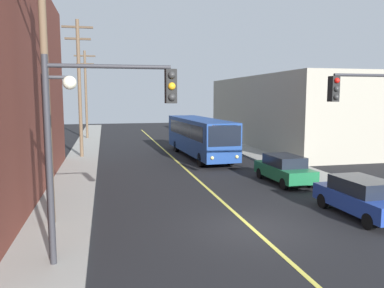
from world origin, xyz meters
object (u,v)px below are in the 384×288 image
(traffic_signal_right_corner, at_px, (376,114))
(street_lamp_left, at_px, (55,140))
(fire_hydrant, at_px, (355,185))
(utility_pole_near, at_px, (45,73))
(city_bus, at_px, (199,135))
(utility_pole_mid, at_px, (79,83))
(traffic_signal_left_corner, at_px, (104,121))
(parked_car_green, at_px, (284,169))
(utility_pole_far, at_px, (86,90))
(parked_car_blue, at_px, (361,197))

(traffic_signal_right_corner, height_order, street_lamp_left, traffic_signal_right_corner)
(fire_hydrant, bearing_deg, utility_pole_near, -174.24)
(city_bus, distance_m, utility_pole_mid, 10.53)
(traffic_signal_left_corner, height_order, traffic_signal_right_corner, same)
(parked_car_green, xyz_separation_m, traffic_signal_left_corner, (-10.12, -8.87, 3.46))
(parked_car_green, xyz_separation_m, fire_hydrant, (2.14, -3.51, -0.26))
(parked_car_green, distance_m, utility_pole_mid, 17.74)
(city_bus, relative_size, utility_pole_mid, 1.13)
(traffic_signal_left_corner, height_order, fire_hydrant, traffic_signal_left_corner)
(parked_car_green, bearing_deg, traffic_signal_left_corner, -138.76)
(street_lamp_left, bearing_deg, utility_pole_near, 100.84)
(utility_pole_far, height_order, fire_hydrant, utility_pole_far)
(parked_car_blue, height_order, utility_pole_mid, utility_pole_mid)
(utility_pole_mid, height_order, fire_hydrant, utility_pole_mid)
(traffic_signal_right_corner, bearing_deg, utility_pole_near, 172.89)
(city_bus, height_order, parked_car_blue, city_bus)
(city_bus, height_order, utility_pole_near, utility_pole_near)
(fire_hydrant, bearing_deg, city_bus, 108.49)
(parked_car_blue, relative_size, utility_pole_mid, 0.41)
(utility_pole_far, distance_m, traffic_signal_right_corner, 35.63)
(street_lamp_left, bearing_deg, parked_car_blue, 9.11)
(city_bus, distance_m, parked_car_green, 10.73)
(traffic_signal_right_corner, distance_m, street_lamp_left, 12.39)
(utility_pole_far, bearing_deg, street_lamp_left, -88.95)
(parked_car_green, bearing_deg, utility_pole_far, 114.59)
(traffic_signal_left_corner, bearing_deg, utility_pole_far, 93.32)
(utility_pole_near, bearing_deg, parked_car_blue, -7.11)
(utility_pole_far, relative_size, traffic_signal_left_corner, 1.69)
(traffic_signal_left_corner, distance_m, traffic_signal_right_corner, 11.06)
(traffic_signal_left_corner, relative_size, street_lamp_left, 1.09)
(utility_pole_mid, bearing_deg, parked_car_green, -44.88)
(city_bus, bearing_deg, street_lamp_left, -115.64)
(parked_car_blue, distance_m, parked_car_green, 6.52)
(parked_car_blue, bearing_deg, parked_car_green, 92.53)
(street_lamp_left, distance_m, fire_hydrant, 14.87)
(traffic_signal_right_corner, bearing_deg, parked_car_green, 96.10)
(utility_pole_near, relative_size, traffic_signal_right_corner, 1.74)
(utility_pole_mid, height_order, traffic_signal_left_corner, utility_pole_mid)
(city_bus, xyz_separation_m, utility_pole_near, (-9.69, -15.35, 4.06))
(parked_car_blue, height_order, traffic_signal_left_corner, traffic_signal_left_corner)
(city_bus, distance_m, traffic_signal_left_corner, 20.86)
(utility_pole_near, distance_m, traffic_signal_left_corner, 4.70)
(utility_pole_mid, distance_m, traffic_signal_right_corner, 22.53)
(utility_pole_near, distance_m, utility_pole_far, 31.58)
(parked_car_green, relative_size, utility_pole_far, 0.44)
(utility_pole_mid, bearing_deg, traffic_signal_left_corner, -84.84)
(city_bus, bearing_deg, utility_pole_mid, 170.66)
(street_lamp_left, relative_size, fire_hydrant, 6.55)
(city_bus, distance_m, utility_pole_far, 19.29)
(street_lamp_left, bearing_deg, parked_car_green, 36.10)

